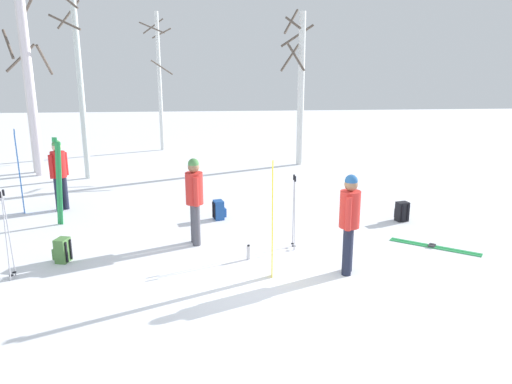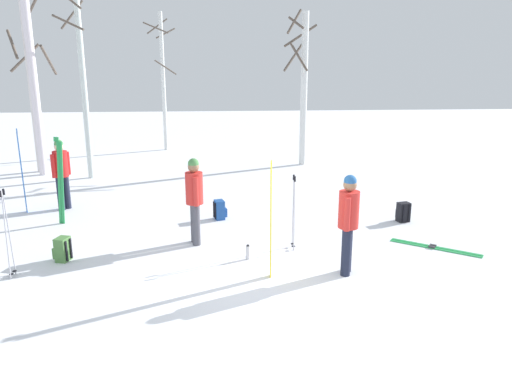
{
  "view_description": "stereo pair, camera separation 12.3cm",
  "coord_description": "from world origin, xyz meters",
  "views": [
    {
      "loc": [
        -0.89,
        -6.85,
        3.47
      ],
      "look_at": [
        -0.05,
        2.46,
        1.0
      ],
      "focal_mm": 34.4,
      "sensor_mm": 36.0,
      "label": 1
    },
    {
      "loc": [
        -0.77,
        -6.86,
        3.47
      ],
      "look_at": [
        -0.05,
        2.46,
        1.0
      ],
      "focal_mm": 34.4,
      "sensor_mm": 36.0,
      "label": 2
    }
  ],
  "objects": [
    {
      "name": "ground_plane",
      "position": [
        0.0,
        0.0,
        0.0
      ],
      "size": [
        60.0,
        60.0,
        0.0
      ],
      "primitive_type": "plane",
      "color": "white"
    },
    {
      "name": "person_0",
      "position": [
        -1.26,
        2.35,
        0.98
      ],
      "size": [
        0.34,
        0.51,
        1.72
      ],
      "color": "#4C4C56",
      "rests_on": "ground_plane"
    },
    {
      "name": "person_1",
      "position": [
        -4.55,
        4.96,
        0.98
      ],
      "size": [
        0.34,
        0.45,
        1.72
      ],
      "color": "#1E2338",
      "rests_on": "ground_plane"
    },
    {
      "name": "person_2",
      "position": [
        1.35,
        0.72,
        0.98
      ],
      "size": [
        0.34,
        0.49,
        1.72
      ],
      "color": "#1E2338",
      "rests_on": "ground_plane"
    },
    {
      "name": "ski_pair_planted_0",
      "position": [
        -5.42,
        4.84,
        0.99
      ],
      "size": [
        0.13,
        0.24,
        2.0
      ],
      "color": "blue",
      "rests_on": "ground_plane"
    },
    {
      "name": "ski_pair_planted_1",
      "position": [
        -4.22,
        3.81,
        0.97
      ],
      "size": [
        0.26,
        0.09,
        1.94
      ],
      "color": "green",
      "rests_on": "ground_plane"
    },
    {
      "name": "ski_pair_planted_2",
      "position": [
        0.05,
        0.63,
        0.99
      ],
      "size": [
        0.05,
        0.21,
        1.99
      ],
      "color": "yellow",
      "rests_on": "ground_plane"
    },
    {
      "name": "ski_pair_lying_0",
      "position": [
        3.36,
        1.73,
        0.01
      ],
      "size": [
        1.48,
        1.15,
        0.05
      ],
      "color": "green",
      "rests_on": "ground_plane"
    },
    {
      "name": "ski_poles_0",
      "position": [
        -4.25,
        1.01,
        0.8
      ],
      "size": [
        0.07,
        0.23,
        1.5
      ],
      "color": "#B2B2BC",
      "rests_on": "ground_plane"
    },
    {
      "name": "ski_poles_1",
      "position": [
        0.62,
        1.92,
        0.77
      ],
      "size": [
        0.07,
        0.23,
        1.44
      ],
      "color": "#B2B2BC",
      "rests_on": "ground_plane"
    },
    {
      "name": "backpack_0",
      "position": [
        3.34,
        3.39,
        0.21
      ],
      "size": [
        0.3,
        0.32,
        0.44
      ],
      "color": "black",
      "rests_on": "ground_plane"
    },
    {
      "name": "backpack_1",
      "position": [
        -3.61,
        1.64,
        0.21
      ],
      "size": [
        0.33,
        0.31,
        0.44
      ],
      "color": "#4C7F3F",
      "rests_on": "ground_plane"
    },
    {
      "name": "backpack_2",
      "position": [
        -0.77,
        3.89,
        0.21
      ],
      "size": [
        0.33,
        0.3,
        0.44
      ],
      "color": "#1E4C99",
      "rests_on": "ground_plane"
    },
    {
      "name": "water_bottle_0",
      "position": [
        -0.28,
        1.45,
        0.13
      ],
      "size": [
        0.07,
        0.07,
        0.28
      ],
      "color": "silver",
      "rests_on": "ground_plane"
    },
    {
      "name": "birch_tree_0",
      "position": [
        -6.6,
        9.45,
        2.86
      ],
      "size": [
        1.43,
        1.39,
        5.94
      ],
      "color": "silver",
      "rests_on": "ground_plane"
    },
    {
      "name": "birch_tree_1",
      "position": [
        -6.36,
        8.95,
        4.02
      ],
      "size": [
        1.4,
        1.57,
        7.62
      ],
      "color": "silver",
      "rests_on": "ground_plane"
    },
    {
      "name": "birch_tree_2",
      "position": [
        -4.76,
        8.38,
        3.58
      ],
      "size": [
        0.96,
        1.19,
        6.92
      ],
      "color": "silver",
      "rests_on": "ground_plane"
    },
    {
      "name": "birch_tree_3",
      "position": [
        -2.93,
        13.38,
        2.84
      ],
      "size": [
        1.2,
        1.24,
        5.4
      ],
      "color": "silver",
      "rests_on": "ground_plane"
    },
    {
      "name": "birch_tree_4",
      "position": [
        2.13,
        9.96,
        2.76
      ],
      "size": [
        1.25,
        1.28,
        5.23
      ],
      "color": "silver",
      "rests_on": "ground_plane"
    }
  ]
}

